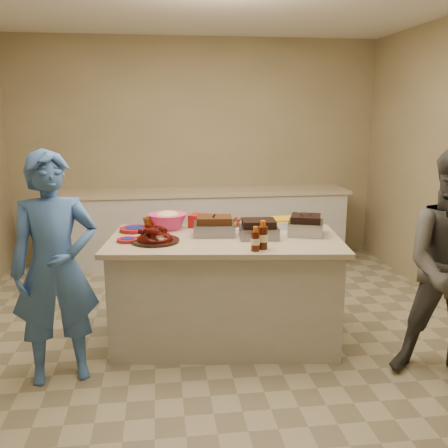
{
  "coord_description": "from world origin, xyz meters",
  "views": [
    {
      "loc": [
        -0.47,
        -3.72,
        1.81
      ],
      "look_at": [
        0.02,
        0.08,
        0.95
      ],
      "focal_mm": 40.0,
      "sensor_mm": 36.0,
      "label": 1
    }
  ],
  "objects": [
    {
      "name": "mac_cheese_dish",
      "position": [
        0.62,
        0.33,
        0.85
      ],
      "size": [
        0.33,
        0.25,
        0.09
      ],
      "primitive_type": "cube",
      "rotation": [
        0.0,
        0.0,
        0.05
      ],
      "color": "gold",
      "rests_on": "island"
    },
    {
      "name": "guest_blue",
      "position": [
        -1.18,
        -0.41,
        0.0
      ],
      "size": [
        0.9,
        1.67,
        0.38
      ],
      "primitive_type": "imported",
      "rotation": [
        0.0,
        0.0,
        0.21
      ],
      "color": "#3C64AB",
      "rests_on": "ground"
    },
    {
      "name": "island",
      "position": [
        0.02,
        0.03,
        0.0
      ],
      "size": [
        1.91,
        1.16,
        0.85
      ],
      "primitive_type": null,
      "rotation": [
        0.0,
        0.0,
        -0.12
      ],
      "color": "#BCB6AE",
      "rests_on": "ground"
    },
    {
      "name": "room",
      "position": [
        0.0,
        0.0,
        0.0
      ],
      "size": [
        4.5,
        5.0,
        2.7
      ],
      "primitive_type": null,
      "color": "#998961",
      "rests_on": "ground"
    },
    {
      "name": "roasting_pan",
      "position": [
        0.68,
        0.05,
        0.85
      ],
      "size": [
        0.34,
        0.34,
        0.11
      ],
      "primitive_type": "cube",
      "rotation": [
        0.0,
        0.0,
        -0.33
      ],
      "color": "gray",
      "rests_on": "island"
    },
    {
      "name": "plate_stack_large",
      "position": [
        -0.69,
        0.35,
        0.85
      ],
      "size": [
        0.27,
        0.27,
        0.03
      ],
      "primitive_type": "cylinder",
      "rotation": [
        0.0,
        0.0,
        -0.12
      ],
      "color": "maroon",
      "rests_on": "island"
    },
    {
      "name": "sausage_plate",
      "position": [
        0.23,
        0.35,
        0.85
      ],
      "size": [
        0.36,
        0.36,
        0.05
      ],
      "primitive_type": "cylinder",
      "rotation": [
        0.0,
        0.0,
        -0.4
      ],
      "color": "silver",
      "rests_on": "island"
    },
    {
      "name": "pulled_pork_tray",
      "position": [
        -0.05,
        0.13,
        0.85
      ],
      "size": [
        0.34,
        0.27,
        0.1
      ],
      "primitive_type": "cube",
      "rotation": [
        0.0,
        0.0,
        -0.1
      ],
      "color": "#47230F",
      "rests_on": "island"
    },
    {
      "name": "bbq_bottle_a",
      "position": [
        0.19,
        -0.37,
        0.85
      ],
      "size": [
        0.07,
        0.07,
        0.18
      ],
      "primitive_type": "cylinder",
      "rotation": [
        0.0,
        0.0,
        -0.12
      ],
      "color": "#391206",
      "rests_on": "island"
    },
    {
      "name": "basket_stack",
      "position": [
        -0.11,
        0.42,
        0.85
      ],
      "size": [
        0.26,
        0.24,
        0.11
      ],
      "primitive_type": "cube",
      "rotation": [
        0.0,
        0.0,
        -0.43
      ],
      "color": "maroon",
      "rests_on": "island"
    },
    {
      "name": "guest_gray",
      "position": [
        1.49,
        -0.78,
        0.0
      ],
      "size": [
        1.36,
        1.78,
        0.61
      ],
      "primitive_type": "imported",
      "rotation": [
        0.0,
        0.0,
        -0.42
      ],
      "color": "#4A4843",
      "rests_on": "ground"
    },
    {
      "name": "plate_stack_small",
      "position": [
        -0.73,
        0.01,
        0.85
      ],
      "size": [
        0.18,
        0.18,
        0.02
      ],
      "primitive_type": "cylinder",
      "rotation": [
        0.0,
        0.0,
        -0.12
      ],
      "color": "maroon",
      "rests_on": "island"
    },
    {
      "name": "coleslaw_bowl",
      "position": [
        -0.41,
        0.39,
        0.85
      ],
      "size": [
        0.36,
        0.36,
        0.22
      ],
      "primitive_type": null,
      "rotation": [
        0.0,
        0.0,
        -0.12
      ],
      "color": "#E63074",
      "rests_on": "island"
    },
    {
      "name": "back_counter",
      "position": [
        0.0,
        2.2,
        0.45
      ],
      "size": [
        3.6,
        0.64,
        0.9
      ],
      "primitive_type": null,
      "color": "#BCB6AE",
      "rests_on": "ground"
    },
    {
      "name": "brisket_tray",
      "position": [
        0.29,
        -0.0,
        0.85
      ],
      "size": [
        0.32,
        0.27,
        0.09
      ],
      "primitive_type": "cube",
      "rotation": [
        0.0,
        0.0,
        -0.08
      ],
      "color": "black",
      "rests_on": "island"
    },
    {
      "name": "rib_platter",
      "position": [
        -0.51,
        -0.03,
        0.85
      ],
      "size": [
        0.42,
        0.42,
        0.15
      ],
      "primitive_type": null,
      "rotation": [
        0.0,
        0.0,
        0.18
      ],
      "color": "#430602",
      "rests_on": "island"
    },
    {
      "name": "bbq_bottle_b",
      "position": [
        0.25,
        -0.33,
        0.85
      ],
      "size": [
        0.08,
        0.08,
        0.21
      ],
      "primitive_type": "cylinder",
      "rotation": [
        0.0,
        0.0,
        -0.12
      ],
      "color": "#391206",
      "rests_on": "island"
    },
    {
      "name": "mustard_bottle",
      "position": [
        -0.16,
        0.22,
        0.85
      ],
      "size": [
        0.05,
        0.05,
        0.11
      ],
      "primitive_type": "cylinder",
      "rotation": [
        0.0,
        0.0,
        -0.12
      ],
      "color": "yellow",
      "rests_on": "island"
    },
    {
      "name": "sauce_bowl",
      "position": [
        -0.02,
        0.21,
        0.85
      ],
      "size": [
        0.14,
        0.06,
        0.13
      ],
      "primitive_type": "imported",
      "rotation": [
        0.0,
        0.0,
        -0.12
      ],
      "color": "silver",
      "rests_on": "island"
    },
    {
      "name": "plastic_cup",
      "position": [
        -0.57,
        0.42,
        0.85
      ],
      "size": [
        0.11,
        0.11,
        0.1
      ],
      "primitive_type": "imported",
      "rotation": [
        0.0,
        0.0,
        -0.12
      ],
      "color": "#86490D",
      "rests_on": "island"
    }
  ]
}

